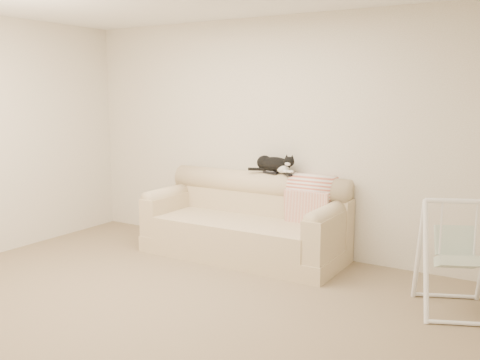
{
  "coord_description": "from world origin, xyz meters",
  "views": [
    {
      "loc": [
        2.81,
        -3.31,
        1.76
      ],
      "look_at": [
        0.03,
        1.27,
        0.9
      ],
      "focal_mm": 40.0,
      "sensor_mm": 36.0,
      "label": 1
    }
  ],
  "objects_px": {
    "remote_a": "(271,172)",
    "tuxedo_cat": "(275,164)",
    "sofa": "(247,224)",
    "remote_b": "(288,174)",
    "baby_swing": "(456,255)"
  },
  "relations": [
    {
      "from": "sofa",
      "to": "remote_b",
      "type": "height_order",
      "value": "remote_b"
    },
    {
      "from": "sofa",
      "to": "remote_b",
      "type": "bearing_deg",
      "value": 28.43
    },
    {
      "from": "baby_swing",
      "to": "tuxedo_cat",
      "type": "bearing_deg",
      "value": 160.94
    },
    {
      "from": "sofa",
      "to": "tuxedo_cat",
      "type": "xyz_separation_m",
      "value": [
        0.21,
        0.25,
        0.65
      ]
    },
    {
      "from": "remote_b",
      "to": "baby_swing",
      "type": "distance_m",
      "value": 2.02
    },
    {
      "from": "remote_a",
      "to": "sofa",
      "type": "bearing_deg",
      "value": -128.44
    },
    {
      "from": "sofa",
      "to": "baby_swing",
      "type": "xyz_separation_m",
      "value": [
        2.24,
        -0.46,
        0.12
      ]
    },
    {
      "from": "sofa",
      "to": "remote_a",
      "type": "relative_size",
      "value": 11.85
    },
    {
      "from": "remote_b",
      "to": "baby_swing",
      "type": "bearing_deg",
      "value": -19.75
    },
    {
      "from": "sofa",
      "to": "remote_a",
      "type": "xyz_separation_m",
      "value": [
        0.17,
        0.22,
        0.56
      ]
    },
    {
      "from": "sofa",
      "to": "tuxedo_cat",
      "type": "distance_m",
      "value": 0.73
    },
    {
      "from": "remote_a",
      "to": "baby_swing",
      "type": "relative_size",
      "value": 0.2
    },
    {
      "from": "remote_b",
      "to": "sofa",
      "type": "bearing_deg",
      "value": -151.57
    },
    {
      "from": "remote_b",
      "to": "tuxedo_cat",
      "type": "distance_m",
      "value": 0.2
    },
    {
      "from": "remote_a",
      "to": "tuxedo_cat",
      "type": "distance_m",
      "value": 0.1
    }
  ]
}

